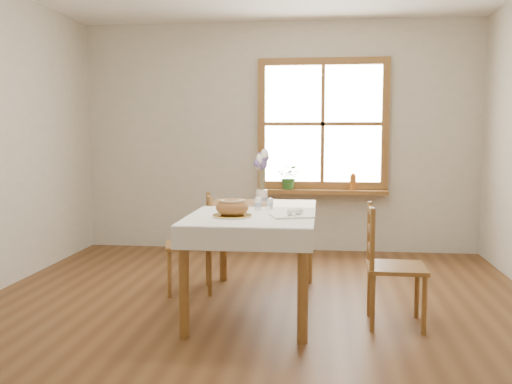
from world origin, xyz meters
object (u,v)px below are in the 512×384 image
bread_plate (232,216)px  chair_right (396,266)px  dining_table (256,222)px  flower_vase (262,197)px  chair_left (189,243)px

bread_plate → chair_right: bearing=2.8°
dining_table → flower_vase: size_ratio=14.45×
chair_right → bread_plate: (-1.16, -0.06, 0.34)m
chair_left → chair_right: (1.65, -0.66, 0.01)m
chair_left → chair_right: bearing=53.3°
chair_right → bread_plate: size_ratio=3.14×
dining_table → chair_left: chair_left is taller
chair_left → flower_vase: (0.61, 0.13, 0.39)m
chair_right → bread_plate: chair_right is taller
chair_right → dining_table: bearing=73.9°
chair_left → flower_vase: 0.73m
chair_left → bread_plate: bearing=19.5°
flower_vase → chair_left: bearing=-168.3°
chair_left → bread_plate: (0.49, -0.72, 0.35)m
dining_table → chair_right: size_ratio=1.87×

